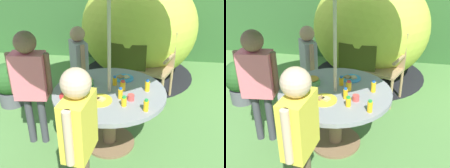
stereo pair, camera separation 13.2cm
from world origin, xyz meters
The scene contains 20 objects.
ground_plane centered at (0.00, 0.00, -0.01)m, with size 10.00×10.00×0.02m, color #548442.
hedge_backdrop centered at (0.00, 3.00, 0.97)m, with size 9.00×0.70×1.94m, color #33602D.
garden_table centered at (0.00, 0.00, 0.54)m, with size 1.21×1.21×0.69m.
wooden_chair centered at (0.51, 1.20, 0.57)m, with size 0.65×0.59×1.00m.
dome_tent centered at (0.24, 1.95, 0.85)m, with size 2.17×2.17×1.72m.
potted_plant centered at (-1.52, 0.69, 0.34)m, with size 0.46×0.46×0.63m.
child_in_grey_shirt centered at (-0.52, 0.80, 0.74)m, with size 0.30×0.34×1.15m.
child_in_pink_shirt centered at (-0.83, -0.07, 0.85)m, with size 0.45×0.23×1.33m.
child_in_yellow_shirt centered at (-0.12, -0.86, 0.85)m, with size 0.23×0.45×1.33m.
snack_bowl centered at (-0.28, 0.11, 0.73)m, with size 0.17×0.17×0.09m.
plate_back_edge centered at (-0.07, -0.21, 0.70)m, with size 0.26×0.26×0.03m.
plate_center_back centered at (-0.37, -0.16, 0.70)m, with size 0.25×0.25×0.03m.
plate_far_right centered at (0.12, 0.32, 0.70)m, with size 0.23×0.23×0.03m.
juice_bottle_near_left centered at (0.39, -0.34, 0.75)m, with size 0.05×0.05×0.12m.
juice_bottle_near_right centered at (0.04, 0.15, 0.74)m, with size 0.05×0.05×0.11m.
juice_bottle_far_left centered at (0.40, 0.05, 0.75)m, with size 0.05×0.05×0.13m.
juice_bottle_center_front centered at (0.14, 0.04, 0.74)m, with size 0.06×0.06×0.11m.
juice_bottle_mid_left centered at (0.13, -0.13, 0.74)m, with size 0.05×0.05×0.12m.
juice_bottle_mid_right centered at (0.18, -0.28, 0.74)m, with size 0.05×0.05×0.10m.
cup_near centered at (0.24, -0.16, 0.72)m, with size 0.07×0.07×0.06m, color #E04C47.
Camera 2 is at (0.47, -2.46, 2.07)m, focal length 43.19 mm.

